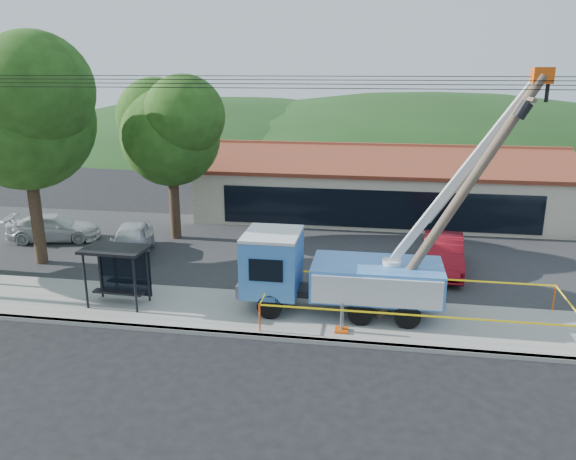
# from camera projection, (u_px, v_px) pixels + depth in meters

# --- Properties ---
(ground) EXTENTS (120.00, 120.00, 0.00)m
(ground) POSITION_uv_depth(u_px,v_px,m) (244.00, 369.00, 17.87)
(ground) COLOR black
(ground) RESTS_ON ground
(curb) EXTENTS (60.00, 0.25, 0.15)m
(curb) POSITION_uv_depth(u_px,v_px,m) (258.00, 336.00, 19.84)
(curb) COLOR #9A9890
(curb) RESTS_ON ground
(sidewalk) EXTENTS (60.00, 4.00, 0.15)m
(sidewalk) POSITION_uv_depth(u_px,v_px,m) (268.00, 314.00, 21.64)
(sidewalk) COLOR #9A9890
(sidewalk) RESTS_ON ground
(parking_lot) EXTENTS (60.00, 12.00, 0.10)m
(parking_lot) POSITION_uv_depth(u_px,v_px,m) (298.00, 250.00, 29.23)
(parking_lot) COLOR #28282B
(parking_lot) RESTS_ON ground
(strip_mall) EXTENTS (22.50, 8.53, 4.67)m
(strip_mall) POSITION_uv_depth(u_px,v_px,m) (378.00, 187.00, 35.66)
(strip_mall) COLOR #B8A992
(strip_mall) RESTS_ON ground
(tree_west_near) EXTENTS (7.56, 6.72, 10.80)m
(tree_west_near) POSITION_uv_depth(u_px,v_px,m) (22.00, 107.00, 25.21)
(tree_west_near) COLOR #332316
(tree_west_near) RESTS_ON ground
(tree_lot) EXTENTS (6.30, 5.60, 8.94)m
(tree_lot) POSITION_uv_depth(u_px,v_px,m) (170.00, 127.00, 29.54)
(tree_lot) COLOR #332316
(tree_lot) RESTS_ON ground
(hill_west) EXTENTS (78.40, 56.00, 28.00)m
(hill_west) POSITION_uv_depth(u_px,v_px,m) (231.00, 141.00, 72.31)
(hill_west) COLOR #193413
(hill_west) RESTS_ON ground
(hill_center) EXTENTS (89.60, 64.00, 32.00)m
(hill_center) POSITION_uv_depth(u_px,v_px,m) (430.00, 146.00, 68.43)
(hill_center) COLOR #193413
(hill_center) RESTS_ON ground
(utility_truck) EXTENTS (10.50, 4.06, 9.08)m
(utility_truck) POSITION_uv_depth(u_px,v_px,m) (335.00, 271.00, 21.37)
(utility_truck) COLOR black
(utility_truck) RESTS_ON ground
(leaning_pole) EXTENTS (5.15, 1.92, 8.99)m
(leaning_pole) POSITION_uv_depth(u_px,v_px,m) (463.00, 193.00, 19.44)
(leaning_pole) COLOR brown
(leaning_pole) RESTS_ON ground
(bus_shelter) EXTENTS (2.51, 1.61, 2.37)m
(bus_shelter) POSITION_uv_depth(u_px,v_px,m) (118.00, 262.00, 22.02)
(bus_shelter) COLOR black
(bus_shelter) RESTS_ON ground
(caution_tape) EXTENTS (10.93, 3.66, 1.06)m
(caution_tape) POSITION_uv_depth(u_px,v_px,m) (413.00, 301.00, 20.73)
(caution_tape) COLOR #E74F0C
(caution_tape) RESTS_ON ground
(car_silver) EXTENTS (3.06, 4.98, 1.58)m
(car_silver) POSITION_uv_depth(u_px,v_px,m) (133.00, 257.00, 28.39)
(car_silver) COLOR silver
(car_silver) RESTS_ON ground
(car_red) EXTENTS (2.12, 5.13, 1.65)m
(car_red) POSITION_uv_depth(u_px,v_px,m) (441.00, 272.00, 26.24)
(car_red) COLOR maroon
(car_red) RESTS_ON ground
(car_white) EXTENTS (5.19, 3.04, 1.41)m
(car_white) POSITION_uv_depth(u_px,v_px,m) (56.00, 242.00, 30.82)
(car_white) COLOR silver
(car_white) RESTS_ON ground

